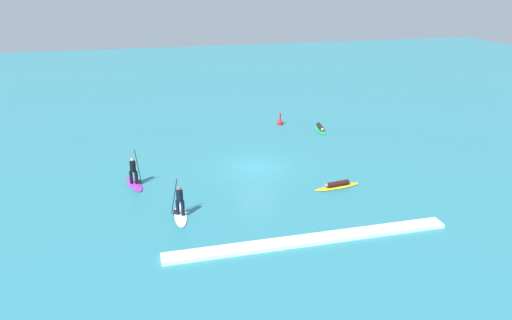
% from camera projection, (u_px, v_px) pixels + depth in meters
% --- Properties ---
extents(ground_plane, '(120.00, 120.00, 0.00)m').
position_uv_depth(ground_plane, '(256.00, 167.00, 33.34)').
color(ground_plane, teal).
rests_on(ground_plane, ground).
extents(surfer_on_purple_board, '(1.26, 2.69, 2.27)m').
position_uv_depth(surfer_on_purple_board, '(134.00, 178.00, 30.39)').
color(surfer_on_purple_board, purple).
rests_on(surfer_on_purple_board, ground_plane).
extents(surfer_on_green_board, '(1.15, 2.90, 0.45)m').
position_uv_depth(surfer_on_green_board, '(320.00, 128.00, 41.17)').
color(surfer_on_green_board, '#23B266').
rests_on(surfer_on_green_board, ground_plane).
extents(surfer_on_yellow_board, '(3.10, 1.05, 0.40)m').
position_uv_depth(surfer_on_yellow_board, '(337.00, 185.00, 30.12)').
color(surfer_on_yellow_board, yellow).
rests_on(surfer_on_yellow_board, ground_plane).
extents(surfer_on_white_board, '(0.92, 2.82, 2.08)m').
position_uv_depth(surfer_on_white_board, '(180.00, 208.00, 26.44)').
color(surfer_on_white_board, white).
rests_on(surfer_on_white_board, ground_plane).
extents(marker_buoy, '(0.50, 0.50, 1.13)m').
position_uv_depth(marker_buoy, '(280.00, 122.00, 42.71)').
color(marker_buoy, red).
rests_on(marker_buoy, ground_plane).
extents(wave_crest, '(14.09, 0.90, 0.18)m').
position_uv_depth(wave_crest, '(310.00, 240.00, 24.05)').
color(wave_crest, white).
rests_on(wave_crest, ground_plane).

